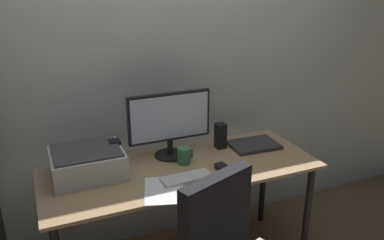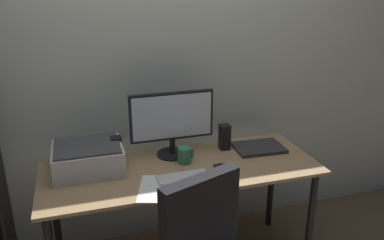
{
  "view_description": "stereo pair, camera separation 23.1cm",
  "coord_description": "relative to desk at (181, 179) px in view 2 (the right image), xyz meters",
  "views": [
    {
      "loc": [
        -0.78,
        -1.98,
        1.83
      ],
      "look_at": [
        0.07,
        0.02,
        1.03
      ],
      "focal_mm": 36.85,
      "sensor_mm": 36.0,
      "label": 1
    },
    {
      "loc": [
        -0.56,
        -2.06,
        1.83
      ],
      "look_at": [
        0.07,
        0.02,
        1.03
      ],
      "focal_mm": 36.85,
      "sensor_mm": 36.0,
      "label": 2
    }
  ],
  "objects": [
    {
      "name": "coffee_mug",
      "position": [
        0.03,
        0.05,
        0.14
      ],
      "size": [
        0.1,
        0.08,
        0.1
      ],
      "color": "#387F51",
      "rests_on": "desk"
    },
    {
      "name": "laptop",
      "position": [
        0.56,
        0.1,
        0.1
      ],
      "size": [
        0.33,
        0.24,
        0.02
      ],
      "primitive_type": "cube",
      "rotation": [
        0.0,
        0.0,
        -0.05
      ],
      "color": "#2D2D30",
      "rests_on": "desk"
    },
    {
      "name": "monitor",
      "position": [
        -0.01,
        0.18,
        0.33
      ],
      "size": [
        0.53,
        0.2,
        0.42
      ],
      "color": "black",
      "rests_on": "desk"
    },
    {
      "name": "printer",
      "position": [
        -0.53,
        0.12,
        0.17
      ],
      "size": [
        0.4,
        0.34,
        0.16
      ],
      "color": "silver",
      "rests_on": "desk"
    },
    {
      "name": "keyboard",
      "position": [
        -0.03,
        -0.15,
        0.1
      ],
      "size": [
        0.29,
        0.12,
        0.02
      ],
      "primitive_type": "cube",
      "rotation": [
        0.0,
        0.0,
        0.02
      ],
      "color": "silver",
      "rests_on": "desk"
    },
    {
      "name": "mouse",
      "position": [
        0.21,
        -0.13,
        0.1
      ],
      "size": [
        0.07,
        0.1,
        0.03
      ],
      "primitive_type": "cube",
      "rotation": [
        0.0,
        0.0,
        0.1
      ],
      "color": "black",
      "rests_on": "desk"
    },
    {
      "name": "speaker_right",
      "position": [
        0.34,
        0.17,
        0.17
      ],
      "size": [
        0.06,
        0.07,
        0.17
      ],
      "primitive_type": "cube",
      "color": "black",
      "rests_on": "desk"
    },
    {
      "name": "speaker_left",
      "position": [
        -0.36,
        0.17,
        0.17
      ],
      "size": [
        0.06,
        0.07,
        0.17
      ],
      "primitive_type": "cube",
      "color": "black",
      "rests_on": "desk"
    },
    {
      "name": "paper_sheet",
      "position": [
        -0.19,
        -0.21,
        0.09
      ],
      "size": [
        0.29,
        0.34,
        0.0
      ],
      "primitive_type": "cube",
      "rotation": [
        0.0,
        0.0,
        -0.3
      ],
      "color": "white",
      "rests_on": "desk"
    },
    {
      "name": "desk",
      "position": [
        0.0,
        0.0,
        0.0
      ],
      "size": [
        1.66,
        0.64,
        0.74
      ],
      "color": "tan",
      "rests_on": "ground"
    },
    {
      "name": "back_wall",
      "position": [
        0.0,
        0.49,
        0.65
      ],
      "size": [
        6.4,
        0.1,
        2.6
      ],
      "primitive_type": "cube",
      "color": "beige",
      "rests_on": "ground"
    }
  ]
}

